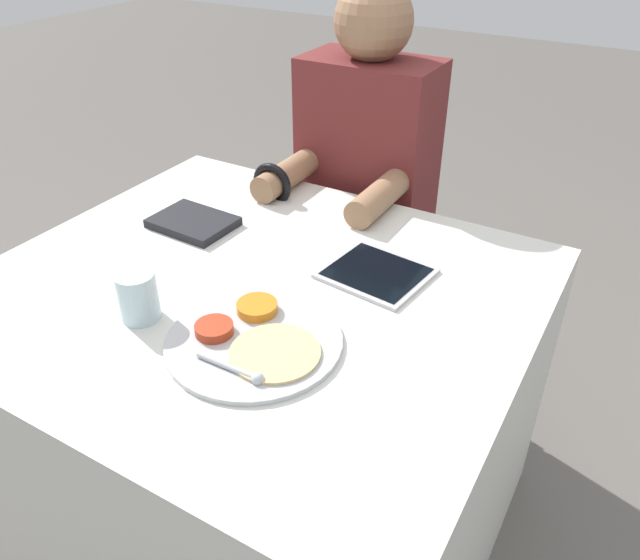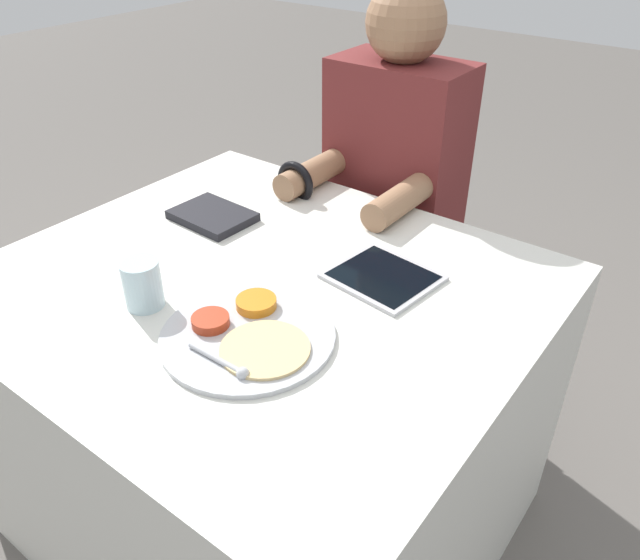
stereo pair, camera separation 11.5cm
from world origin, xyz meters
name	(u,v)px [view 1 (the left image)]	position (x,y,z in m)	size (l,w,h in m)	color
ground_plane	(270,515)	(0.00, 0.00, 0.00)	(12.00, 12.00, 0.00)	#605B56
dining_table	(263,416)	(0.00, 0.00, 0.37)	(1.08, 0.95, 0.73)	silver
thali_tray	(254,339)	(0.11, -0.15, 0.74)	(0.31, 0.31, 0.03)	#B7BABF
red_notebook	(193,223)	(-0.26, 0.13, 0.74)	(0.19, 0.14, 0.02)	silver
tablet_device	(376,273)	(0.20, 0.16, 0.73)	(0.22, 0.20, 0.01)	#B7B7BC
person_diner	(364,220)	(-0.06, 0.62, 0.58)	(0.36, 0.43, 1.22)	black
drinking_glass	(138,296)	(-0.12, -0.19, 0.78)	(0.07, 0.07, 0.09)	silver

